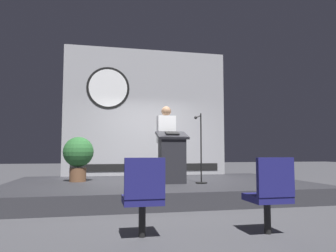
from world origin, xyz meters
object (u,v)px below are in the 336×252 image
microphone_stand (200,158)px  audience_chair_right (143,193)px  podium (172,158)px  potted_plant (78,155)px  speaker_person (166,143)px  audience_chair_left (270,192)px

microphone_stand → audience_chair_right: size_ratio=1.64×
microphone_stand → podium: bearing=170.4°
microphone_stand → audience_chair_right: (-1.58, -2.84, -0.32)m
potted_plant → speaker_person: bearing=-9.0°
speaker_person → audience_chair_right: size_ratio=1.89×
audience_chair_left → podium: bearing=98.4°
microphone_stand → audience_chair_left: 3.03m
podium → potted_plant: bearing=158.1°
microphone_stand → audience_chair_right: microphone_stand is taller
microphone_stand → audience_chair_right: bearing=-119.1°
podium → audience_chair_left: (0.46, -3.11, -0.33)m
podium → audience_chair_right: size_ratio=1.23×
podium → speaker_person: speaker_person is taller
potted_plant → audience_chair_left: 4.59m
microphone_stand → audience_chair_left: bearing=-92.5°
microphone_stand → potted_plant: bearing=160.8°
podium → speaker_person: size_ratio=0.65×
audience_chair_right → potted_plant: bearing=104.3°
speaker_person → audience_chair_left: bearing=-82.3°
audience_chair_left → audience_chair_right: same height
podium → audience_chair_left: bearing=-81.6°
microphone_stand → potted_plant: size_ratio=1.49×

